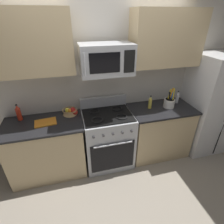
% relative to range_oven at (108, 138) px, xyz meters
% --- Properties ---
extents(ground_plane, '(16.00, 16.00, 0.00)m').
position_rel_range_oven_xyz_m(ground_plane, '(0.00, -0.70, -0.47)').
color(ground_plane, gray).
extents(wall_back, '(8.00, 0.10, 2.60)m').
position_rel_range_oven_xyz_m(wall_back, '(0.00, 0.38, 0.83)').
color(wall_back, beige).
rests_on(wall_back, ground).
extents(counter_left, '(1.11, 0.63, 0.91)m').
position_rel_range_oven_xyz_m(counter_left, '(-0.95, -0.00, -0.02)').
color(counter_left, tan).
rests_on(counter_left, ground).
extents(range_oven, '(0.76, 0.68, 1.09)m').
position_rel_range_oven_xyz_m(range_oven, '(0.00, 0.00, 0.00)').
color(range_oven, '#B2B5BA').
rests_on(range_oven, ground).
extents(counter_right, '(1.05, 0.63, 0.91)m').
position_rel_range_oven_xyz_m(counter_right, '(0.91, -0.00, -0.02)').
color(counter_right, tan).
rests_on(counter_right, ground).
extents(refrigerator, '(0.82, 0.74, 1.73)m').
position_rel_range_oven_xyz_m(refrigerator, '(1.87, -0.02, 0.39)').
color(refrigerator, silver).
rests_on(refrigerator, ground).
extents(microwave, '(0.69, 0.44, 0.39)m').
position_rel_range_oven_xyz_m(microwave, '(-0.00, 0.03, 1.27)').
color(microwave, '#B2B5BA').
extents(upper_cabinets_left, '(1.10, 0.34, 0.77)m').
position_rel_range_oven_xyz_m(upper_cabinets_left, '(-0.95, 0.16, 1.47)').
color(upper_cabinets_left, tan).
extents(upper_cabinets_right, '(1.04, 0.34, 0.77)m').
position_rel_range_oven_xyz_m(upper_cabinets_right, '(0.92, 0.16, 1.47)').
color(upper_cabinets_right, tan).
extents(utensil_crock, '(0.17, 0.17, 0.34)m').
position_rel_range_oven_xyz_m(utensil_crock, '(1.04, 0.01, 0.52)').
color(utensil_crock, white).
rests_on(utensil_crock, counter_right).
extents(fruit_basket, '(0.22, 0.22, 0.11)m').
position_rel_range_oven_xyz_m(fruit_basket, '(-0.54, 0.18, 0.48)').
color(fruit_basket, tan).
rests_on(fruit_basket, counter_left).
extents(apple_loose, '(0.08, 0.08, 0.08)m').
position_rel_range_oven_xyz_m(apple_loose, '(-0.47, 0.14, 0.48)').
color(apple_loose, red).
rests_on(apple_loose, counter_left).
extents(cutting_board, '(0.31, 0.23, 0.02)m').
position_rel_range_oven_xyz_m(cutting_board, '(-0.90, 0.01, 0.44)').
color(cutting_board, orange).
rests_on(cutting_board, counter_left).
extents(bottle_oil, '(0.06, 0.06, 0.22)m').
position_rel_range_oven_xyz_m(bottle_oil, '(0.72, 0.05, 0.54)').
color(bottle_oil, gold).
rests_on(bottle_oil, counter_right).
extents(bottle_vinegar, '(0.05, 0.05, 0.22)m').
position_rel_range_oven_xyz_m(bottle_vinegar, '(1.26, 0.12, 0.54)').
color(bottle_vinegar, silver).
rests_on(bottle_vinegar, counter_right).
extents(bottle_hot_sauce, '(0.07, 0.07, 0.25)m').
position_rel_range_oven_xyz_m(bottle_hot_sauce, '(-1.26, 0.19, 0.55)').
color(bottle_hot_sauce, red).
rests_on(bottle_hot_sauce, counter_left).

